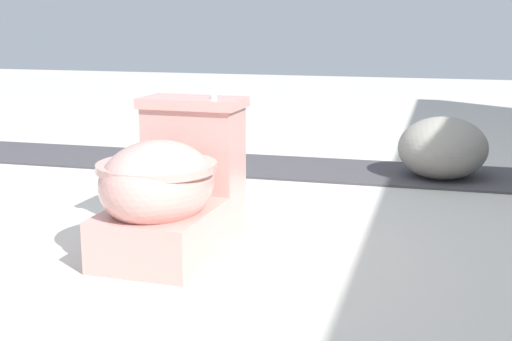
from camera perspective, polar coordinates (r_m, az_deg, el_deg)
The scene contains 4 objects.
ground_plane at distance 2.64m, azimuth -6.65°, elevation -5.25°, with size 14.00×14.00×0.00m, color beige.
gravel_strip at distance 3.70m, azimuth 7.79°, elevation -0.06°, with size 0.56×8.00×0.01m, color #423F44.
toilet at distance 2.42m, azimuth -6.90°, elevation -1.46°, with size 0.65×0.41×0.52m.
boulder_far at distance 3.62m, azimuth 14.72°, elevation 1.74°, with size 0.45×0.43×0.31m, color gray.
Camera 1 is at (2.34, 0.94, 0.80)m, focal length 50.00 mm.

